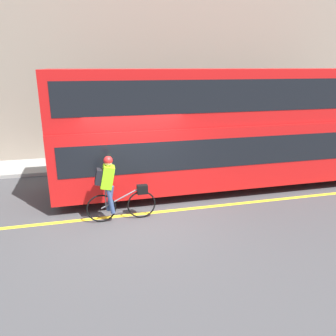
{
  "coord_description": "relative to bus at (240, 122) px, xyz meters",
  "views": [
    {
      "loc": [
        -1.12,
        -7.42,
        3.66
      ],
      "look_at": [
        0.93,
        0.82,
        1.0
      ],
      "focal_mm": 35.0,
      "sensor_mm": 36.0,
      "label": 1
    }
  ],
  "objects": [
    {
      "name": "ground_plane",
      "position": [
        -3.48,
        -1.79,
        -1.99
      ],
      "size": [
        80.0,
        80.0,
        0.0
      ],
      "primitive_type": "plane",
      "color": "#424244"
    },
    {
      "name": "road_center_line",
      "position": [
        -3.48,
        -1.56,
        -1.98
      ],
      "size": [
        50.0,
        0.14,
        0.01
      ],
      "primitive_type": "cube",
      "color": "yellow",
      "rests_on": "ground_plane"
    },
    {
      "name": "sidewalk_curb",
      "position": [
        -3.48,
        3.27,
        -1.93
      ],
      "size": [
        60.0,
        1.95,
        0.12
      ],
      "color": "gray",
      "rests_on": "ground_plane"
    },
    {
      "name": "building_facade",
      "position": [
        -3.48,
        4.39,
        1.28
      ],
      "size": [
        60.0,
        0.3,
        6.53
      ],
      "color": "gray",
      "rests_on": "ground_plane"
    },
    {
      "name": "bus",
      "position": [
        0.0,
        0.0,
        0.0
      ],
      "size": [
        11.23,
        2.52,
        3.58
      ],
      "color": "black",
      "rests_on": "ground_plane"
    },
    {
      "name": "cyclist_on_bike",
      "position": [
        -4.09,
        -1.77,
        -1.1
      ],
      "size": [
        1.7,
        0.32,
        1.66
      ],
      "color": "black",
      "rests_on": "ground_plane"
    },
    {
      "name": "trash_bin",
      "position": [
        2.79,
        3.17,
        -1.34
      ],
      "size": [
        0.51,
        0.51,
        1.04
      ],
      "color": "#262628",
      "rests_on": "sidewalk_curb"
    },
    {
      "name": "street_sign_post",
      "position": [
        0.04,
        3.16,
        -0.59
      ],
      "size": [
        0.36,
        0.09,
        2.26
      ],
      "color": "#59595B",
      "rests_on": "sidewalk_curb"
    }
  ]
}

